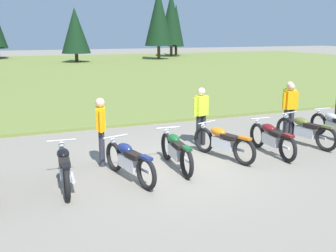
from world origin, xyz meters
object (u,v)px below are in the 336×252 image
object	(u,v)px
rider_with_back_turned	(101,128)
motorcycle_olive	(305,130)
motorcycle_british_green	(176,150)
rider_checking_bike	(201,113)
motorcycle_silver	(335,126)
rider_near_row_end	(289,104)
motorcycle_orange	(223,142)
motorcycle_navy	(129,161)
motorcycle_maroon	(272,138)
rider_in_hivis_vest	(290,107)
motorcycle_black	(64,167)

from	to	relation	value
rider_with_back_turned	motorcycle_olive	bearing A→B (deg)	-4.60
motorcycle_british_green	rider_checking_bike	size ratio (longest dim) A/B	1.26
motorcycle_silver	rider_near_row_end	world-z (taller)	rider_near_row_end
motorcycle_british_green	motorcycle_orange	distance (m)	1.42
motorcycle_silver	rider_with_back_turned	distance (m)	7.07
rider_checking_bike	motorcycle_silver	bearing A→B (deg)	-14.31
motorcycle_navy	motorcycle_maroon	world-z (taller)	same
motorcycle_orange	motorcycle_navy	bearing A→B (deg)	-168.50
motorcycle_maroon	rider_in_hivis_vest	distance (m)	2.13
rider_checking_bike	rider_near_row_end	bearing A→B (deg)	3.85
motorcycle_silver	rider_checking_bike	xyz separation A→B (m)	(-4.00, 1.02, 0.51)
motorcycle_olive	rider_with_back_turned	world-z (taller)	rider_with_back_turned
motorcycle_silver	rider_with_back_turned	bearing A→B (deg)	177.25
motorcycle_black	motorcycle_olive	xyz separation A→B (m)	(6.85, 0.62, 0.00)
motorcycle_black	rider_in_hivis_vest	size ratio (longest dim) A/B	1.26
rider_checking_bike	motorcycle_maroon	bearing A→B (deg)	-47.88
rider_checking_bike	rider_near_row_end	world-z (taller)	same
motorcycle_navy	motorcycle_maroon	distance (m)	4.08
motorcycle_black	rider_with_back_turned	size ratio (longest dim) A/B	1.26
rider_with_back_turned	rider_in_hivis_vest	distance (m)	6.02
motorcycle_silver	motorcycle_maroon	bearing A→B (deg)	-169.92
motorcycle_navy	rider_with_back_turned	bearing A→B (deg)	105.63
motorcycle_british_green	motorcycle_olive	xyz separation A→B (m)	(4.21, 0.40, 0.00)
motorcycle_black	motorcycle_olive	distance (m)	6.87
motorcycle_navy	rider_near_row_end	xyz separation A→B (m)	(5.95, 2.09, 0.51)
motorcycle_maroon	rider_near_row_end	size ratio (longest dim) A/B	1.26
rider_checking_bike	rider_in_hivis_vest	bearing A→B (deg)	-3.88
motorcycle_british_green	rider_near_row_end	world-z (taller)	rider_near_row_end
motorcycle_olive	rider_in_hivis_vest	distance (m)	1.10
motorcycle_navy	motorcycle_british_green	distance (m)	1.30
motorcycle_british_green	motorcycle_maroon	bearing A→B (deg)	1.16
motorcycle_black	motorcycle_olive	bearing A→B (deg)	5.18
motorcycle_british_green	rider_checking_bike	bearing A→B (deg)	47.03
motorcycle_british_green	motorcycle_silver	distance (m)	5.47
motorcycle_black	rider_near_row_end	size ratio (longest dim) A/B	1.26
rider_near_row_end	motorcycle_navy	bearing A→B (deg)	-160.63
rider_near_row_end	rider_with_back_turned	bearing A→B (deg)	-171.84
rider_in_hivis_vest	rider_near_row_end	size ratio (longest dim) A/B	1.00
motorcycle_navy	rider_in_hivis_vest	size ratio (longest dim) A/B	1.24
motorcycle_maroon	rider_near_row_end	bearing A→B (deg)	42.17
motorcycle_black	motorcycle_british_green	xyz separation A→B (m)	(2.64, 0.22, 0.00)
motorcycle_black	rider_with_back_turned	xyz separation A→B (m)	(1.04, 1.09, 0.51)
rider_in_hivis_vest	motorcycle_maroon	bearing A→B (deg)	-141.20
motorcycle_olive	rider_checking_bike	bearing A→B (deg)	157.41
rider_in_hivis_vest	motorcycle_silver	bearing A→B (deg)	-38.12
motorcycle_olive	rider_with_back_turned	size ratio (longest dim) A/B	1.24
motorcycle_british_green	rider_near_row_end	distance (m)	5.03
motorcycle_silver	rider_in_hivis_vest	bearing A→B (deg)	141.88
motorcycle_british_green	motorcycle_orange	bearing A→B (deg)	8.90
motorcycle_british_green	rider_checking_bike	world-z (taller)	rider_checking_bike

